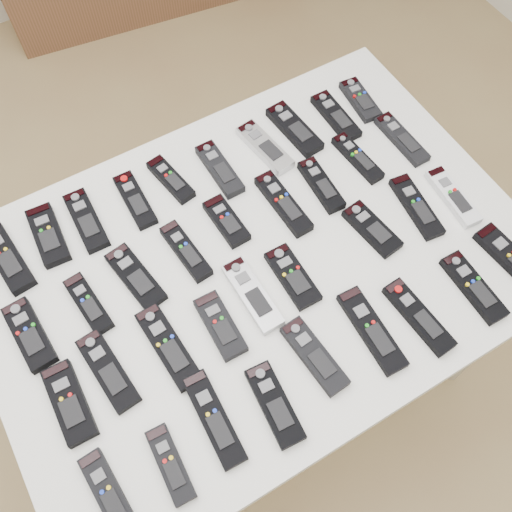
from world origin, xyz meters
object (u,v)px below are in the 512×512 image
remote_8 (336,116)px  remote_9 (360,100)px  remote_7 (294,129)px  remote_24 (293,276)px  remote_15 (283,204)px  remote_25 (372,229)px  remote_29 (171,464)px  remote_33 (372,330)px  remote_10 (30,335)px  remote_30 (214,419)px  remote_32 (314,356)px  remote_11 (89,304)px  remote_23 (252,295)px  remote_16 (321,185)px  remote_14 (226,221)px  remote_6 (265,147)px  remote_28 (109,495)px  table (256,271)px  remote_4 (171,179)px  remote_13 (186,251)px  remote_31 (275,404)px  remote_22 (220,325)px  remote_34 (419,317)px  remote_20 (108,371)px  remote_35 (473,287)px  remote_17 (357,158)px  remote_5 (220,169)px  remote_18 (402,139)px  remote_36 (512,259)px  remote_2 (86,220)px  remote_3 (135,200)px  remote_19 (69,403)px  remote_1 (48,235)px  remote_26 (416,207)px  remote_27 (453,197)px  remote_12 (136,277)px

remote_8 → remote_9: 0.09m
remote_7 → remote_24: bearing=-127.5°
remote_15 → remote_25: 0.22m
remote_29 → remote_33: (0.49, 0.03, -0.00)m
remote_10 → remote_30: bearing=-57.6°
remote_32 → remote_11: bearing=131.6°
remote_23 → remote_33: bearing=-49.2°
remote_11 → remote_16: 0.62m
remote_14 → remote_24: 0.21m
remote_6 → remote_28: size_ratio=1.02×
table → remote_4: remote_4 is taller
remote_10 → remote_13: size_ratio=1.02×
remote_24 → remote_31: (-0.18, -0.23, 0.00)m
remote_8 → remote_24: bearing=-135.3°
remote_22 → remote_30: size_ratio=0.77×
remote_32 → remote_34: size_ratio=0.94×
remote_20 → remote_35: size_ratio=1.03×
remote_7 → remote_35: bearing=-84.8°
remote_16 → remote_23: bearing=-146.9°
remote_13 → remote_17: 0.50m
remote_30 → remote_32: 0.24m
remote_5 → remote_7: size_ratio=0.95×
remote_18 → remote_22: 0.69m
remote_16 → remote_20: remote_16 is taller
remote_6 → remote_17: (0.19, -0.15, -0.00)m
remote_11 → remote_36: 0.96m
remote_13 → remote_36: size_ratio=0.85×
remote_32 → remote_2: bearing=112.7°
remote_3 → remote_19: (-0.32, -0.38, 0.00)m
remote_1 → remote_22: same height
remote_2 → remote_7: bearing=0.4°
remote_24 → remote_32: remote_32 is taller
remote_8 → remote_4: bearing=175.8°
remote_1 → remote_36: (0.89, -0.60, 0.00)m
remote_2 → remote_4: 0.23m
remote_13 → remote_17: (0.50, 0.02, -0.00)m
remote_16 → remote_35: 0.43m
remote_23 → remote_26: size_ratio=1.03×
remote_2 → remote_24: same height
remote_15 → remote_19: size_ratio=1.11×
remote_6 → remote_19: size_ratio=1.04×
remote_27 → remote_33: 0.42m
remote_6 → remote_30: bearing=-136.9°
remote_18 → remote_35: 0.44m
remote_11 → remote_14: (0.37, 0.03, 0.00)m
remote_16 → remote_28: size_ratio=0.92×
remote_12 → remote_17: 0.63m
remote_23 → remote_10: bearing=160.2°
remote_24 → remote_30: same height
remote_24 → remote_23: bearing=176.6°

